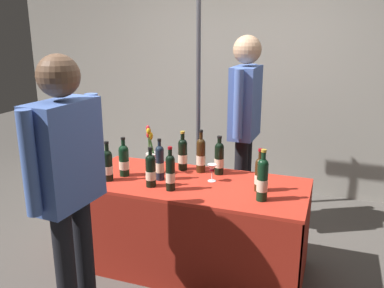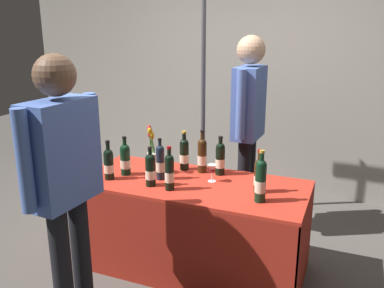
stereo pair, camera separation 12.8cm
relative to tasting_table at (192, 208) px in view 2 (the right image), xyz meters
The scene contains 18 objects.
ground_plane 0.51m from the tasting_table, ahead, with size 12.00×12.00×0.00m, color #514C47.
back_partition 2.07m from the tasting_table, 90.00° to the left, with size 5.89×0.12×2.63m, color #9E998E.
tasting_table is the anchor object (origin of this frame).
featured_wine_bottle 0.61m from the tasting_table, ahead, with size 0.07×0.07×0.31m.
display_bottle_0 0.45m from the tasting_table, 59.34° to the left, with size 0.07×0.07×0.31m.
display_bottle_1 0.65m from the tasting_table, behind, with size 0.08×0.08×0.31m.
display_bottle_2 0.46m from the tasting_table, 144.75° to the right, with size 0.08×0.08×0.30m.
display_bottle_3 0.73m from the tasting_table, 163.59° to the right, with size 0.08×0.08×0.31m.
display_bottle_4 0.43m from the tasting_table, 92.20° to the left, with size 0.07×0.07×0.35m.
display_bottle_5 0.46m from the tasting_table, 124.79° to the left, with size 0.08×0.08×0.33m.
display_bottle_6 0.43m from the tasting_table, behind, with size 0.07×0.07×0.33m.
display_bottle_7 0.41m from the tasting_table, 115.07° to the right, with size 0.07×0.07×0.33m.
display_bottle_8 0.69m from the tasting_table, 15.67° to the right, with size 0.08×0.08×0.36m.
wine_glass_near_vendor 0.35m from the tasting_table, 27.07° to the left, with size 0.07×0.07×0.13m.
flower_vase 0.50m from the tasting_table, 169.18° to the left, with size 0.11×0.11×0.40m.
vendor_presenter 1.01m from the tasting_table, 74.79° to the left, with size 0.25×0.57×1.79m.
taster_foreground_right 1.13m from the tasting_table, 116.22° to the right, with size 0.24×0.61×1.72m.
booth_signpost 1.42m from the tasting_table, 106.42° to the left, with size 0.59×0.04×2.39m.
Camera 2 is at (1.09, -2.67, 1.85)m, focal length 38.10 mm.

